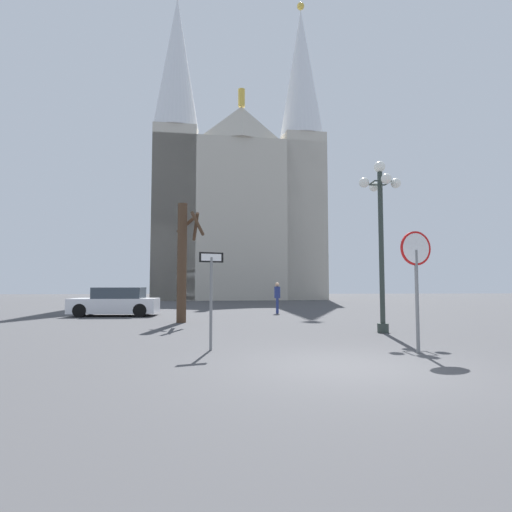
# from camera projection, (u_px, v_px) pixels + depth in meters

# --- Properties ---
(ground_plane) EXTENTS (120.00, 120.00, 0.00)m
(ground_plane) POSITION_uv_depth(u_px,v_px,m) (348.00, 366.00, 7.79)
(ground_plane) COLOR #424244
(cathedral) EXTENTS (18.36, 12.97, 32.30)m
(cathedral) POSITION_uv_depth(u_px,v_px,m) (237.00, 203.00, 44.88)
(cathedral) COLOR #BCB5A5
(cathedral) RESTS_ON ground
(stop_sign) EXTENTS (0.79, 0.20, 2.79)m
(stop_sign) POSITION_uv_depth(u_px,v_px,m) (416.00, 267.00, 9.47)
(stop_sign) COLOR slate
(stop_sign) RESTS_ON ground
(one_way_arrow_sign) EXTENTS (0.58, 0.22, 2.33)m
(one_way_arrow_sign) POSITION_uv_depth(u_px,v_px,m) (211.00, 289.00, 9.82)
(one_way_arrow_sign) COLOR slate
(one_way_arrow_sign) RESTS_ON ground
(street_lamp) EXTENTS (1.41, 1.41, 5.64)m
(street_lamp) POSITION_uv_depth(u_px,v_px,m) (381.00, 220.00, 13.48)
(street_lamp) COLOR #2D3833
(street_lamp) RESTS_ON ground
(bare_tree) EXTENTS (1.21, 1.58, 4.92)m
(bare_tree) POSITION_uv_depth(u_px,v_px,m) (183.00, 259.00, 16.93)
(bare_tree) COLOR #473323
(bare_tree) RESTS_ON ground
(parked_car_near_white) EXTENTS (4.14, 1.87, 1.41)m
(parked_car_near_white) POSITION_uv_depth(u_px,v_px,m) (116.00, 302.00, 20.33)
(parked_car_near_white) COLOR silver
(parked_car_near_white) RESTS_ON ground
(pedestrian_walking) EXTENTS (0.32, 0.32, 1.66)m
(pedestrian_walking) POSITION_uv_depth(u_px,v_px,m) (277.00, 295.00, 22.04)
(pedestrian_walking) COLOR navy
(pedestrian_walking) RESTS_ON ground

